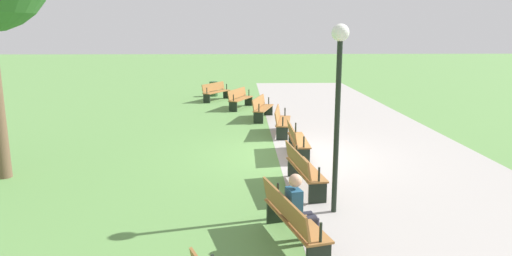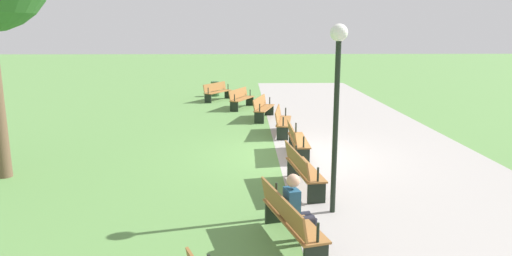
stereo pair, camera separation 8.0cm
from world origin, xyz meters
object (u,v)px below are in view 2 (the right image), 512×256
Objects in this scene: bench_1 at (241,98)px; lamp_post at (337,82)px; bench_0 at (217,91)px; bench_5 at (302,168)px; bench_6 at (289,218)px; bench_3 at (282,120)px; bench_4 at (296,139)px; person_seated at (297,207)px; trash_bin at (215,89)px; bench_2 at (263,107)px.

bench_1 is 0.55× the size of lamp_post.
bench_0 is 2.77m from bench_1.
bench_5 and bench_6 have the same top height.
bench_4 is at bearing 11.40° from bench_3.
bench_0 and bench_6 have the same top height.
person_seated is at bearing -33.18° from lamp_post.
bench_0 is at bearing -164.87° from bench_4.
bench_3 is at bearing 17.01° from trash_bin.
trash_bin is (-17.66, -2.34, -0.08)m from bench_6.
bench_6 is (16.05, 2.13, 0.00)m from bench_0.
bench_3 is at bearing 37.98° from bench_1.
person_seated is 0.34× the size of lamp_post.
bench_2 is 2.77m from bench_3.
bench_6 is at bearing 7.54° from trash_bin.
bench_4 is 0.98× the size of bench_5.
lamp_post reaches higher than bench_1.
bench_5 is at bearing 10.91° from trash_bin.
bench_4 is 2.77m from bench_5.
trash_bin is at bearing -155.38° from bench_3.
bench_0 is at bearing 172.33° from bench_6.
bench_5 is 2.49m from lamp_post.
bench_0 is at bearing 7.27° from trash_bin.
bench_3 is (5.33, 1.44, 0.00)m from bench_1.
bench_1 and bench_4 have the same top height.
person_seated is (5.41, -0.60, 0.16)m from bench_4.
person_seated is 1.52× the size of trash_bin.
bench_4 is at bearing 34.19° from bench_1.
person_seated is 2.44m from lamp_post.
bench_1 is 12.51m from lamp_post.
bench_3 is at bearing 26.58° from bench_2.
lamp_post is (9.58, 0.98, 2.05)m from bench_2.
lamp_post is (6.87, 0.43, 2.05)m from bench_3.
bench_6 is at bearing 38.02° from bench_0.
bench_0 is 1.63m from trash_bin.
bench_1 is (2.47, 1.23, 0.00)m from bench_0.
bench_0 is 1.59× the size of person_seated.
bench_6 is (13.57, 0.90, 0.00)m from bench_1.
bench_4 is (10.57, 2.86, 0.00)m from bench_0.
bench_3 is at bearing 160.99° from bench_6.
bench_2 is 1.03× the size of bench_4.
bench_1 is at bearing 169.12° from person_seated.
person_seated reaches higher than trash_bin.
lamp_post is at bearing 11.24° from bench_3.
bench_0 is at bearing -168.03° from lamp_post.
bench_1 is at bearing -171.26° from lamp_post.
trash_bin is at bearing 172.31° from bench_6.
bench_0 is 16.19m from bench_6.
bench_1 is at bearing 179.95° from bench_5.
person_seated is (-0.07, 0.13, 0.16)m from bench_6.
bench_2 and bench_4 have the same top height.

